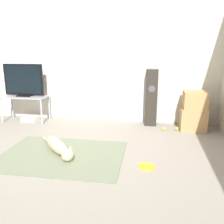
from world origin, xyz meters
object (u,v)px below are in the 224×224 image
(dog, at_px, (58,147))
(tv_stand, at_px, (25,100))
(tennis_ball_by_boxes, at_px, (177,129))
(cardboard_box_upper, at_px, (195,100))
(game_console, at_px, (30,118))
(floor_speaker, at_px, (151,98))
(frisbee, at_px, (147,167))
(tv, at_px, (24,81))
(cardboard_box_lower, at_px, (193,119))
(tennis_ball_near_speaker, at_px, (164,129))

(dog, bearing_deg, tv_stand, 130.30)
(tennis_ball_by_boxes, bearing_deg, cardboard_box_upper, 17.20)
(tennis_ball_by_boxes, height_order, game_console, game_console)
(floor_speaker, bearing_deg, frisbee, -90.76)
(floor_speaker, xyz_separation_m, tv_stand, (-2.65, -0.15, -0.10))
(frisbee, height_order, tv, tv)
(floor_speaker, height_order, tv, tv)
(dog, height_order, cardboard_box_lower, cardboard_box_lower)
(cardboard_box_lower, distance_m, floor_speaker, 0.90)
(dog, height_order, tennis_ball_near_speaker, dog)
(tv_stand, bearing_deg, cardboard_box_lower, -0.68)
(cardboard_box_lower, relative_size, tennis_ball_near_speaker, 7.22)
(cardboard_box_lower, height_order, floor_speaker, floor_speaker)
(cardboard_box_upper, xyz_separation_m, floor_speaker, (-0.81, 0.20, -0.02))
(dog, xyz_separation_m, tennis_ball_by_boxes, (1.85, 1.39, -0.08))
(frisbee, height_order, cardboard_box_lower, cardboard_box_lower)
(dog, distance_m, cardboard_box_upper, 2.66)
(cardboard_box_upper, height_order, tennis_ball_near_speaker, cardboard_box_upper)
(tv_stand, bearing_deg, frisbee, -34.09)
(tv, xyz_separation_m, tennis_ball_by_boxes, (3.15, -0.15, -0.84))
(frisbee, height_order, cardboard_box_upper, cardboard_box_upper)
(floor_speaker, xyz_separation_m, game_console, (-2.59, -0.12, -0.52))
(cardboard_box_lower, bearing_deg, tv, 179.27)
(cardboard_box_lower, relative_size, tv_stand, 0.51)
(frisbee, distance_m, tv_stand, 3.20)
(frisbee, relative_size, tennis_ball_by_boxes, 3.35)
(frisbee, xyz_separation_m, cardboard_box_lower, (0.83, 1.73, 0.20))
(dog, xyz_separation_m, game_console, (-1.24, 1.56, -0.07))
(cardboard_box_lower, distance_m, tv, 3.51)
(frisbee, height_order, game_console, game_console)
(floor_speaker, relative_size, game_console, 3.58)
(tennis_ball_near_speaker, bearing_deg, floor_speaker, 127.61)
(tv, relative_size, tennis_ball_near_speaker, 12.87)
(tennis_ball_by_boxes, height_order, tennis_ball_near_speaker, same)
(floor_speaker, relative_size, tennis_ball_by_boxes, 17.12)
(tv_stand, xyz_separation_m, tv, (0.00, 0.00, 0.40))
(frisbee, distance_m, cardboard_box_lower, 1.93)
(cardboard_box_upper, distance_m, floor_speaker, 0.84)
(game_console, bearing_deg, cardboard_box_lower, -1.08)
(frisbee, height_order, floor_speaker, floor_speaker)
(tv, distance_m, tennis_ball_near_speaker, 3.03)
(frisbee, bearing_deg, game_console, 144.93)
(tv_stand, distance_m, tv, 0.40)
(tennis_ball_near_speaker, bearing_deg, tennis_ball_by_boxes, 9.37)
(dog, xyz_separation_m, cardboard_box_upper, (2.16, 1.49, 0.47))
(dog, bearing_deg, tv, 130.25)
(dog, distance_m, cardboard_box_lower, 2.62)
(game_console, bearing_deg, tennis_ball_by_boxes, -3.13)
(cardboard_box_upper, bearing_deg, cardboard_box_lower, 135.43)
(game_console, bearing_deg, cardboard_box_upper, -1.25)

